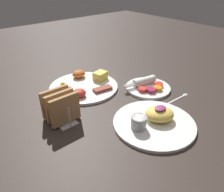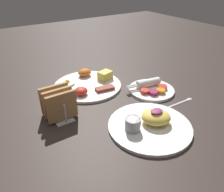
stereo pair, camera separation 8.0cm
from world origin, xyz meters
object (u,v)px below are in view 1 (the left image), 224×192
plate_foreground (154,120)px  toast_rack (60,107)px  plate_breakfast (85,85)px  plate_condiments (147,86)px

plate_foreground → toast_rack: 0.31m
plate_breakfast → plate_condiments: size_ratio=1.50×
plate_breakfast → plate_foreground: (0.03, -0.36, 0.00)m
toast_rack → plate_breakfast: bearing=37.2°
plate_breakfast → plate_condiments: 0.26m
toast_rack → plate_condiments: bearing=-6.0°
plate_breakfast → plate_foreground: 0.36m
plate_condiments → toast_rack: bearing=174.0°
plate_breakfast → plate_condiments: bearing=-43.0°
plate_condiments → toast_rack: toast_rack is taller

